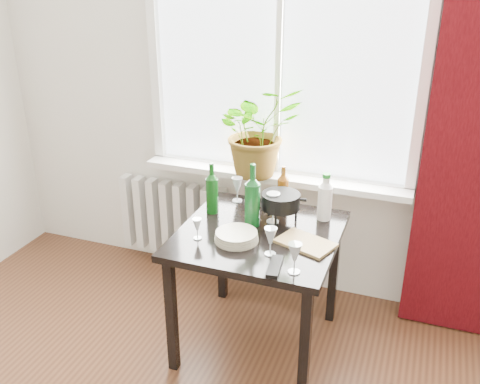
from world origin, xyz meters
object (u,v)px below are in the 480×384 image
(potted_plant, at_px, (258,131))
(plate_stack, at_px, (236,236))
(radiator, at_px, (174,218))
(wineglass_back_left, at_px, (237,189))
(wine_bottle_right, at_px, (252,195))
(wineglass_back_center, at_px, (273,207))
(table, at_px, (259,247))
(wineglass_front_left, at_px, (197,229))
(wineglass_far_right, at_px, (295,258))
(bottle_amber, at_px, (283,187))
(cutting_board, at_px, (306,243))
(wineglass_front_right, at_px, (270,241))
(cleaning_bottle, at_px, (325,197))
(fondue_pot, at_px, (280,207))
(tv_remote, at_px, (275,267))
(wine_bottle_left, at_px, (212,188))

(potted_plant, height_order, plate_stack, potted_plant)
(radiator, bearing_deg, wineglass_back_left, -26.28)
(wine_bottle_right, xyz_separation_m, wineglass_back_center, (0.10, 0.07, -0.09))
(table, xyz_separation_m, wineglass_front_left, (-0.28, -0.18, 0.15))
(wineglass_far_right, bearing_deg, plate_stack, 151.82)
(bottle_amber, bearing_deg, table, -96.37)
(cutting_board, bearing_deg, table, 170.28)
(wineglass_front_right, height_order, wineglass_far_right, wineglass_far_right)
(cleaning_bottle, distance_m, wineglass_back_left, 0.55)
(wineglass_back_left, relative_size, fondue_pot, 0.63)
(fondue_pot, relative_size, tv_remote, 1.32)
(wineglass_front_right, xyz_separation_m, plate_stack, (-0.21, 0.07, -0.05))
(table, relative_size, cutting_board, 2.96)
(table, distance_m, potted_plant, 0.76)
(potted_plant, bearing_deg, cleaning_bottle, -29.17)
(wine_bottle_right, bearing_deg, cutting_board, -19.20)
(table, xyz_separation_m, wine_bottle_right, (-0.06, 0.07, 0.28))
(cleaning_bottle, bearing_deg, radiator, 162.87)
(wine_bottle_right, relative_size, wineglass_back_left, 2.34)
(table, xyz_separation_m, wineglass_far_right, (0.28, -0.33, 0.17))
(wineglass_front_right, distance_m, plate_stack, 0.23)
(plate_stack, xyz_separation_m, cutting_board, (0.35, 0.09, -0.02))
(wineglass_front_left, bearing_deg, wineglass_far_right, -14.27)
(wineglass_back_center, bearing_deg, wineglass_back_left, 145.87)
(wineglass_back_center, bearing_deg, cutting_board, -38.53)
(wineglass_front_left, bearing_deg, table, 33.18)
(cleaning_bottle, distance_m, fondue_pot, 0.26)
(wineglass_far_right, height_order, tv_remote, wineglass_far_right)
(plate_stack, bearing_deg, cleaning_bottle, 47.40)
(bottle_amber, height_order, wineglass_back_left, bottle_amber)
(wineglass_back_left, relative_size, tv_remote, 0.83)
(wine_bottle_left, relative_size, wine_bottle_right, 0.84)
(wineglass_front_right, bearing_deg, wine_bottle_right, 124.50)
(wineglass_front_left, relative_size, cutting_board, 0.41)
(bottle_amber, bearing_deg, cleaning_bottle, -11.79)
(bottle_amber, distance_m, wineglass_front_left, 0.61)
(bottle_amber, bearing_deg, wineglass_back_center, -90.62)
(table, relative_size, tv_remote, 4.50)
(wineglass_front_right, distance_m, wineglass_front_left, 0.41)
(wine_bottle_right, distance_m, plate_stack, 0.26)
(plate_stack, bearing_deg, potted_plant, 99.37)
(radiator, bearing_deg, tv_remote, -42.62)
(table, relative_size, fondue_pot, 3.42)
(fondue_pot, bearing_deg, cutting_board, -71.16)
(radiator, relative_size, wineglass_back_left, 5.11)
(potted_plant, bearing_deg, cutting_board, -52.19)
(wineglass_back_center, distance_m, plate_stack, 0.30)
(wineglass_far_right, xyz_separation_m, fondue_pot, (-0.21, 0.49, 0.00))
(table, height_order, tv_remote, tv_remote)
(bottle_amber, bearing_deg, wineglass_front_left, -121.69)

